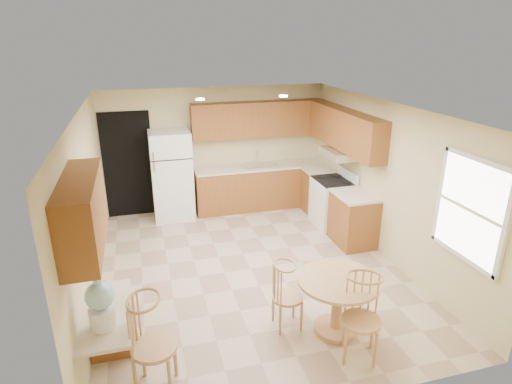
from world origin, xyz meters
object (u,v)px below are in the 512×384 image
object	(u,v)px
stove	(333,202)
chair_table_a	(290,293)
refrigerator	(172,175)
water_crock	(101,304)
chair_desk	(153,342)
dining_table	(338,297)
chair_table_b	(367,316)

from	to	relation	value
stove	chair_table_a	distance (m)	3.29
stove	refrigerator	bearing A→B (deg)	157.01
chair_table_a	water_crock	bearing A→B (deg)	-79.53
chair_desk	dining_table	bearing A→B (deg)	115.62
chair_table_b	chair_desk	size ratio (longest dim) A/B	0.95
refrigerator	chair_desk	xyz separation A→B (m)	(-0.60, -4.55, -0.22)
stove	dining_table	size ratio (longest dim) A/B	1.10
refrigerator	chair_table_a	world-z (taller)	refrigerator
refrigerator	chair_desk	size ratio (longest dim) A/B	1.64
refrigerator	water_crock	bearing A→B (deg)	-103.61
chair_table_a	chair_desk	xyz separation A→B (m)	(-1.63, -0.60, 0.11)
refrigerator	chair_desk	world-z (taller)	refrigerator
chair_table_b	stove	bearing A→B (deg)	-85.35
stove	chair_table_a	xyz separation A→B (m)	(-1.84, -2.73, 0.06)
chair_desk	water_crock	size ratio (longest dim) A/B	1.86
stove	chair_table_b	distance (m)	3.70
dining_table	water_crock	size ratio (longest dim) A/B	1.74
dining_table	chair_table_a	size ratio (longest dim) A/B	1.13
chair_table_b	chair_desk	xyz separation A→B (m)	(-2.23, 0.14, 0.03)
chair_table_a	chair_desk	bearing A→B (deg)	-69.84
stove	water_crock	bearing A→B (deg)	-141.54
stove	chair_table_a	world-z (taller)	stove
dining_table	stove	bearing A→B (deg)	65.92
refrigerator	chair_table_a	bearing A→B (deg)	-75.37
refrigerator	chair_table_b	distance (m)	4.98
water_crock	chair_table_a	bearing A→B (deg)	10.59
chair_table_a	water_crock	distance (m)	2.17
refrigerator	chair_table_b	bearing A→B (deg)	-70.85
water_crock	refrigerator	bearing A→B (deg)	76.39
water_crock	stove	bearing A→B (deg)	38.46
chair_table_b	water_crock	bearing A→B (deg)	16.73
refrigerator	dining_table	xyz separation A→B (m)	(1.58, -4.12, -0.39)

